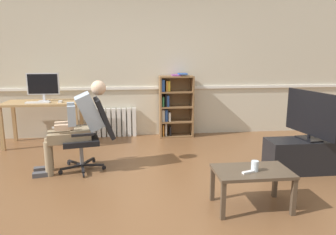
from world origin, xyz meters
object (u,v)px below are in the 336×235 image
object	(u,v)px
coffee_table	(252,175)
computer_desk	(43,108)
radiator	(111,123)
person_seated	(78,124)
tv_screen	(311,115)
keyboard	(38,102)
tv_stand	(307,156)
imac_monitor	(43,85)
computer_mouse	(60,102)
office_chair	(91,132)
drinking_glass	(255,166)
spare_remote	(249,172)
bookshelf	(174,106)

from	to	relation	value
coffee_table	computer_desk	bearing A→B (deg)	136.16
coffee_table	radiator	bearing A→B (deg)	118.03
person_seated	tv_screen	distance (m)	3.09
keyboard	tv_stand	size ratio (longest dim) A/B	0.35
imac_monitor	tv_screen	distance (m)	4.26
radiator	tv_screen	distance (m)	3.50
computer_mouse	person_seated	distance (m)	1.30
person_seated	tv_stand	xyz separation A→B (m)	(3.06, -0.41, -0.43)
computer_desk	office_chair	world-z (taller)	office_chair
computer_desk	radiator	distance (m)	1.25
keyboard	drinking_glass	size ratio (longest dim) A/B	3.60
drinking_glass	spare_remote	bearing A→B (deg)	-152.07
office_chair	tv_stand	size ratio (longest dim) A/B	0.89
computer_desk	keyboard	world-z (taller)	keyboard
bookshelf	tv_stand	world-z (taller)	bookshelf
computer_mouse	tv_screen	world-z (taller)	tv_screen
computer_desk	bookshelf	distance (m)	2.33
computer_desk	imac_monitor	size ratio (longest dim) A/B	2.34
drinking_glass	tv_stand	bearing A→B (deg)	39.67
computer_desk	coffee_table	world-z (taller)	computer_desk
imac_monitor	drinking_glass	size ratio (longest dim) A/B	5.04
keyboard	person_seated	bearing A→B (deg)	-54.89
radiator	drinking_glass	size ratio (longest dim) A/B	8.74
computer_mouse	drinking_glass	world-z (taller)	computer_mouse
keyboard	office_chair	bearing A→B (deg)	-48.87
bookshelf	drinking_glass	xyz separation A→B (m)	(0.43, -2.95, -0.13)
keyboard	coffee_table	xyz separation A→B (m)	(2.77, -2.48, -0.41)
computer_desk	coffee_table	xyz separation A→B (m)	(2.73, -2.62, -0.30)
office_chair	imac_monitor	bearing A→B (deg)	-156.53
imac_monitor	computer_desk	bearing A→B (deg)	-100.30
radiator	imac_monitor	bearing A→B (deg)	-164.33
office_chair	tv_stand	xyz separation A→B (m)	(2.88, -0.44, -0.30)
tv_stand	spare_remote	bearing A→B (deg)	-140.98
tv_screen	spare_remote	xyz separation A→B (m)	(-1.19, -0.96, -0.36)
keyboard	person_seated	world-z (taller)	person_seated
drinking_glass	tv_screen	bearing A→B (deg)	39.64
person_seated	spare_remote	xyz separation A→B (m)	(1.87, -1.37, -0.23)
imac_monitor	coffee_table	bearing A→B (deg)	-44.82
computer_mouse	coffee_table	size ratio (longest dim) A/B	0.13
office_chair	tv_screen	distance (m)	2.93
person_seated	coffee_table	bearing A→B (deg)	44.59
imac_monitor	drinking_glass	distance (m)	3.91
tv_stand	keyboard	bearing A→B (deg)	157.72
computer_desk	spare_remote	distance (m)	3.80
tv_stand	tv_screen	xyz separation A→B (m)	(0.00, 0.00, 0.56)
office_chair	person_seated	bearing A→B (deg)	-90.00
imac_monitor	computer_mouse	xyz separation A→B (m)	(0.31, -0.20, -0.26)
computer_desk	imac_monitor	xyz separation A→B (m)	(0.01, 0.08, 0.39)
radiator	person_seated	size ratio (longest dim) A/B	0.77
computer_mouse	spare_remote	xyz separation A→B (m)	(2.34, -2.58, -0.35)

